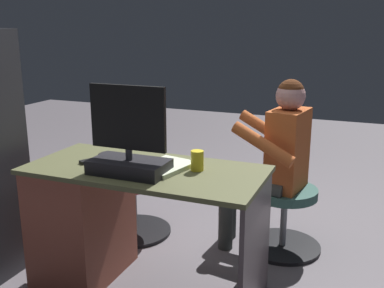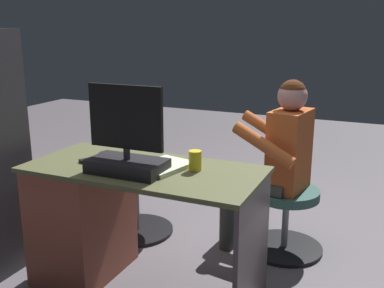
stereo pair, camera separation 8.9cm
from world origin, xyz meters
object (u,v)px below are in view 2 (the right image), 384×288
Objects in this scene: cup at (195,161)px; teddy_bear at (136,157)px; computer_mouse at (104,154)px; office_chair_teddy at (136,200)px; desk at (96,215)px; monitor at (127,148)px; tv_remote at (92,159)px; keyboard at (147,161)px; visitor_chair at (286,215)px; person at (276,154)px.

teddy_bear is (0.70, -0.55, -0.22)m from cup.
office_chair_teddy is (0.12, -0.53, -0.50)m from computer_mouse.
desk is 0.65m from teddy_bear.
desk is 0.73m from cup.
cup is at bearing -150.46° from monitor.
computer_mouse is 0.64× the size of tv_remote.
monitor reaches higher than keyboard.
teddy_bear is (0.10, -0.63, -0.17)m from tv_remote.
office_chair_teddy is 1.07m from visitor_chair.
visitor_chair is at bearing -171.39° from teddy_bear.
keyboard is (-0.01, -0.20, -0.12)m from monitor.
cup reaches higher than tv_remote.
keyboard is at bearing 46.66° from visitor_chair.
desk is 1.12× the size of person.
desk is 13.47× the size of computer_mouse.
computer_mouse is 0.08× the size of person.
teddy_bear is at bearing 8.61° from visitor_chair.
cup is at bearing 64.00° from visitor_chair.
tv_remote is 0.28× the size of office_chair_teddy.
tv_remote is at bearing -18.47° from monitor.
office_chair_teddy is 0.32m from teddy_bear.
desk is 2.44× the size of office_chair_teddy.
tv_remote is 1.17m from person.
computer_mouse reaches higher than visitor_chair.
tv_remote is 0.66m from teddy_bear.
cup is at bearing 178.70° from computer_mouse.
computer_mouse is at bearing -72.99° from tv_remote.
keyboard is at bearing -178.06° from computer_mouse.
desk is 0.37m from computer_mouse.
cup reaches higher than office_chair_teddy.
keyboard is 4.38× the size of computer_mouse.
monitor is at bearing 159.66° from desk.
monitor is at bearing 56.75° from person.
desk is 2.52× the size of visitor_chair.
keyboard is at bearing -91.50° from monitor.
computer_mouse is at bearing 1.94° from keyboard.
desk is at bearing 71.27° from computer_mouse.
person is at bearing -139.01° from desk.
monitor is 3.06× the size of tv_remote.
tv_remote is at bearing 80.37° from computer_mouse.
computer_mouse is 1.27m from visitor_chair.
computer_mouse is 0.59m from cup.
person is (0.08, 0.01, 0.42)m from visitor_chair.
teddy_bear is at bearing -38.21° from cup.
person is (-0.57, -0.68, -0.07)m from keyboard.
keyboard is 0.28m from computer_mouse.
computer_mouse is 0.19× the size of visitor_chair.
teddy_bear is (0.40, -0.73, -0.29)m from monitor.
visitor_chair is at bearing -113.60° from tv_remote.
person reaches higher than keyboard.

